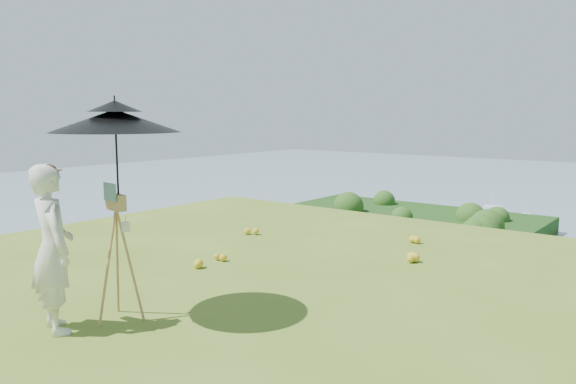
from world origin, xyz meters
The scene contains 7 objects.
ground centered at (0.00, 0.00, 0.00)m, with size 14.00×14.00×0.00m, color #577120.
peninsula centered at (-75.00, 155.00, -29.00)m, with size 90.00×60.00×12.00m, color #113B10, non-canonical shape.
wildflowers centered at (0.00, 0.25, 0.06)m, with size 10.00×10.50×0.12m, color gold, non-canonical shape.
painter centered at (-2.08, -0.67, 0.82)m, with size 0.60×0.39×1.64m, color silver.
field_easel centered at (-1.83, -0.11, 0.71)m, with size 0.54×0.54×1.43m, color #A57445, non-canonical shape.
sun_umbrella centered at (-1.83, -0.08, 1.73)m, with size 1.28×1.28×1.11m, color black, non-canonical shape.
painter_cap centered at (-2.08, -0.67, 1.60)m, with size 0.18×0.21×0.10m, color #C26A74, non-canonical shape.
Camera 1 is at (2.95, -3.43, 2.10)m, focal length 35.00 mm.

